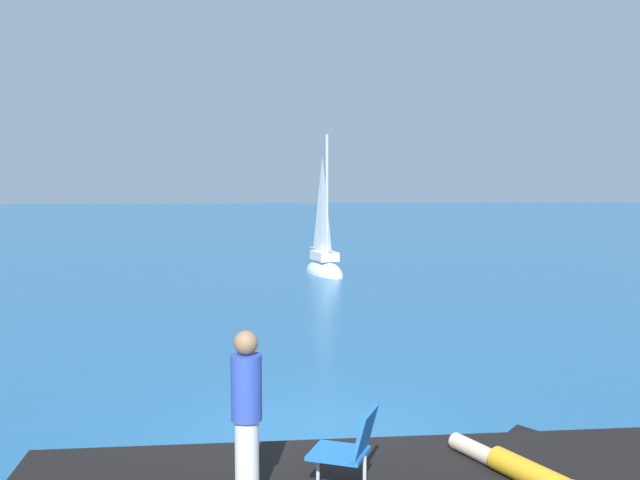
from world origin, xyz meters
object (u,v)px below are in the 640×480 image
(person_sunbather, at_px, (519,469))
(person_standing, at_px, (247,413))
(sailboat_near, at_px, (324,266))
(beach_chair, at_px, (350,445))

(person_sunbather, xyz_separation_m, person_standing, (-2.66, -0.33, 0.75))
(person_standing, bearing_deg, sailboat_near, -77.31)
(sailboat_near, height_order, person_sunbather, sailboat_near)
(person_sunbather, height_order, beach_chair, beach_chair)
(sailboat_near, distance_m, person_sunbather, 19.79)
(person_sunbather, bearing_deg, beach_chair, 68.50)
(sailboat_near, xyz_separation_m, person_sunbather, (0.14, -19.78, 0.46))
(sailboat_near, xyz_separation_m, beach_chair, (-1.55, -19.87, 0.78))
(beach_chair, bearing_deg, sailboat_near, -71.01)
(sailboat_near, distance_m, person_standing, 20.31)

